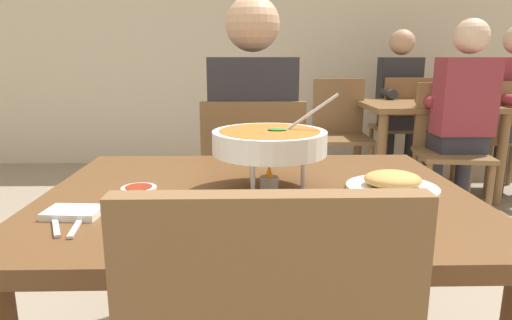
# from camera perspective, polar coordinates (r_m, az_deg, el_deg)

# --- Properties ---
(cafe_rear_partition) EXTENTS (10.00, 0.10, 3.00)m
(cafe_rear_partition) POSITION_cam_1_polar(r_m,az_deg,el_deg) (4.58, -1.04, 18.44)
(cafe_rear_partition) COLOR beige
(cafe_rear_partition) RESTS_ON ground_plane
(dining_table_main) EXTENTS (1.11, 0.88, 0.72)m
(dining_table_main) POSITION_cam_1_polar(r_m,az_deg,el_deg) (1.22, 0.17, -9.05)
(dining_table_main) COLOR brown
(dining_table_main) RESTS_ON ground_plane
(chair_diner_main) EXTENTS (0.44, 0.44, 0.90)m
(chair_diner_main) POSITION_cam_1_polar(r_m,az_deg,el_deg) (1.94, -0.41, -3.72)
(chair_diner_main) COLOR brown
(chair_diner_main) RESTS_ON ground_plane
(diner_main) EXTENTS (0.40, 0.45, 1.31)m
(diner_main) POSITION_cam_1_polar(r_m,az_deg,el_deg) (1.92, -0.44, 3.34)
(diner_main) COLOR #2D2D38
(diner_main) RESTS_ON ground_plane
(curry_bowl) EXTENTS (0.33, 0.30, 0.26)m
(curry_bowl) POSITION_cam_1_polar(r_m,az_deg,el_deg) (1.16, 1.75, 2.25)
(curry_bowl) COLOR silver
(curry_bowl) RESTS_ON dining_table_main
(rice_plate) EXTENTS (0.24, 0.24, 0.06)m
(rice_plate) POSITION_cam_1_polar(r_m,az_deg,el_deg) (0.91, -7.34, -7.97)
(rice_plate) COLOR white
(rice_plate) RESTS_ON dining_table_main
(appetizer_plate) EXTENTS (0.24, 0.24, 0.06)m
(appetizer_plate) POSITION_cam_1_polar(r_m,az_deg,el_deg) (1.23, 17.11, -2.97)
(appetizer_plate) COLOR white
(appetizer_plate) RESTS_ON dining_table_main
(sauce_dish) EXTENTS (0.09, 0.09, 0.02)m
(sauce_dish) POSITION_cam_1_polar(r_m,az_deg,el_deg) (1.19, -14.82, -3.80)
(sauce_dish) COLOR white
(sauce_dish) RESTS_ON dining_table_main
(napkin_folded) EXTENTS (0.13, 0.09, 0.02)m
(napkin_folded) POSITION_cam_1_polar(r_m,az_deg,el_deg) (1.08, -22.40, -6.26)
(napkin_folded) COLOR white
(napkin_folded) RESTS_ON dining_table_main
(fork_utensil) EXTENTS (0.08, 0.16, 0.01)m
(fork_utensil) POSITION_cam_1_polar(r_m,az_deg,el_deg) (1.04, -24.38, -7.32)
(fork_utensil) COLOR silver
(fork_utensil) RESTS_ON dining_table_main
(spoon_utensil) EXTENTS (0.04, 0.17, 0.01)m
(spoon_utensil) POSITION_cam_1_polar(r_m,az_deg,el_deg) (1.03, -21.79, -7.43)
(spoon_utensil) COLOR silver
(spoon_utensil) RESTS_ON dining_table_main
(dining_table_far) EXTENTS (1.00, 0.80, 0.72)m
(dining_table_far) POSITION_cam_1_polar(r_m,az_deg,el_deg) (3.75, 20.96, 4.95)
(dining_table_far) COLOR brown
(dining_table_far) RESTS_ON ground_plane
(chair_bg_left) EXTENTS (0.50, 0.50, 0.90)m
(chair_bg_left) POSITION_cam_1_polar(r_m,az_deg,el_deg) (3.30, 23.53, 2.21)
(chair_bg_left) COLOR brown
(chair_bg_left) RESTS_ON ground_plane
(chair_bg_middle) EXTENTS (0.46, 0.46, 0.90)m
(chair_bg_middle) POSITION_cam_1_polar(r_m,az_deg,el_deg) (3.97, 29.94, 3.20)
(chair_bg_middle) COLOR brown
(chair_bg_middle) RESTS_ON ground_plane
(chair_bg_right) EXTENTS (0.44, 0.44, 0.90)m
(chair_bg_right) POSITION_cam_1_polar(r_m,az_deg,el_deg) (4.19, 18.29, 4.72)
(chair_bg_right) COLOR brown
(chair_bg_right) RESTS_ON ground_plane
(chair_bg_corner) EXTENTS (0.45, 0.45, 0.90)m
(chair_bg_corner) POSITION_cam_1_polar(r_m,az_deg,el_deg) (3.69, 10.72, 4.10)
(chair_bg_corner) COLOR brown
(chair_bg_corner) RESTS_ON ground_plane
(patron_bg_left) EXTENTS (0.40, 0.45, 1.31)m
(patron_bg_left) POSITION_cam_1_polar(r_m,az_deg,el_deg) (3.25, 24.86, 6.15)
(patron_bg_left) COLOR #2D2D38
(patron_bg_left) RESTS_ON ground_plane
(patron_bg_right) EXTENTS (0.40, 0.45, 1.31)m
(patron_bg_right) POSITION_cam_1_polar(r_m,az_deg,el_deg) (4.22, 18.01, 8.02)
(patron_bg_right) COLOR #2D2D38
(patron_bg_right) RESTS_ON ground_plane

